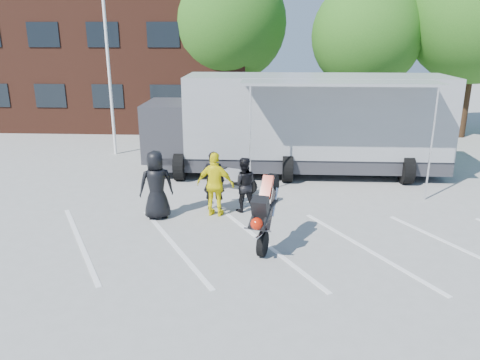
# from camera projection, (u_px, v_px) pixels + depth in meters

# --- Properties ---
(ground) EXTENTS (100.00, 100.00, 0.00)m
(ground) POSITION_uv_depth(u_px,v_px,m) (260.00, 265.00, 10.69)
(ground) COLOR #9D9C97
(ground) RESTS_ON ground
(parking_bay_lines) EXTENTS (18.09, 13.33, 0.01)m
(parking_bay_lines) POSITION_uv_depth(u_px,v_px,m) (261.00, 246.00, 11.65)
(parking_bay_lines) COLOR white
(parking_bay_lines) RESTS_ON ground
(office_building) EXTENTS (18.00, 8.00, 7.00)m
(office_building) POSITION_uv_depth(u_px,v_px,m) (94.00, 61.00, 27.31)
(office_building) COLOR #4D2518
(office_building) RESTS_ON ground
(flagpole) EXTENTS (1.61, 0.12, 8.00)m
(flagpole) POSITION_uv_depth(u_px,v_px,m) (112.00, 34.00, 19.03)
(flagpole) COLOR white
(flagpole) RESTS_ON ground
(tree_left) EXTENTS (6.12, 6.12, 8.64)m
(tree_left) POSITION_uv_depth(u_px,v_px,m) (228.00, 23.00, 24.36)
(tree_left) COLOR #382314
(tree_left) RESTS_ON ground
(tree_mid) EXTENTS (5.44, 5.44, 7.68)m
(tree_mid) POSITION_uv_depth(u_px,v_px,m) (366.00, 36.00, 23.23)
(tree_mid) COLOR #382314
(tree_mid) RESTS_ON ground
(tree_right) EXTENTS (6.46, 6.46, 9.12)m
(tree_right) POSITION_uv_depth(u_px,v_px,m) (477.00, 15.00, 22.20)
(tree_right) COLOR #382314
(tree_right) RESTS_ON ground
(transporter_truck) EXTENTS (11.45, 5.53, 3.64)m
(transporter_truck) POSITION_uv_depth(u_px,v_px,m) (299.00, 173.00, 17.75)
(transporter_truck) COLOR #919499
(transporter_truck) RESTS_ON ground
(parked_motorcycle) EXTENTS (2.00, 1.37, 1.00)m
(parked_motorcycle) POSITION_uv_depth(u_px,v_px,m) (231.00, 191.00, 15.70)
(parked_motorcycle) COLOR #A6A6AB
(parked_motorcycle) RESTS_ON ground
(stunt_bike_rider) EXTENTS (1.25, 1.88, 2.04)m
(stunt_bike_rider) POSITION_uv_depth(u_px,v_px,m) (270.00, 244.00, 11.76)
(stunt_bike_rider) COLOR black
(stunt_bike_rider) RESTS_ON ground
(spectator_leather_a) EXTENTS (1.12, 0.91, 1.97)m
(spectator_leather_a) POSITION_uv_depth(u_px,v_px,m) (156.00, 185.00, 13.17)
(spectator_leather_a) COLOR black
(spectator_leather_a) RESTS_ON ground
(spectator_leather_b) EXTENTS (0.68, 0.47, 1.79)m
(spectator_leather_b) POSITION_uv_depth(u_px,v_px,m) (214.00, 181.00, 13.86)
(spectator_leather_b) COLOR black
(spectator_leather_b) RESTS_ON ground
(spectator_leather_c) EXTENTS (0.88, 0.72, 1.65)m
(spectator_leather_c) POSITION_uv_depth(u_px,v_px,m) (243.00, 185.00, 13.74)
(spectator_leather_c) COLOR black
(spectator_leather_c) RESTS_ON ground
(spectator_hivis) EXTENTS (1.17, 0.67, 1.88)m
(spectator_hivis) POSITION_uv_depth(u_px,v_px,m) (215.00, 185.00, 13.37)
(spectator_hivis) COLOR #FFF00D
(spectator_hivis) RESTS_ON ground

